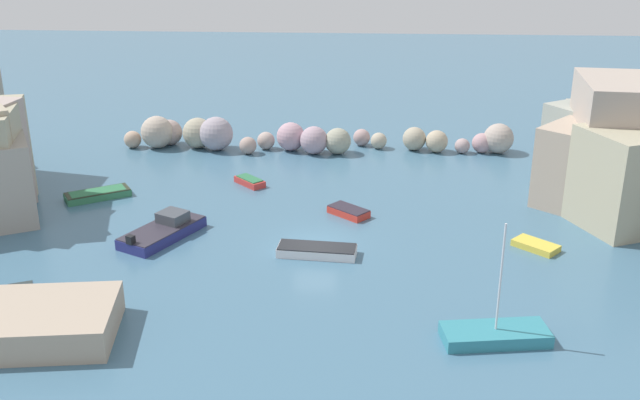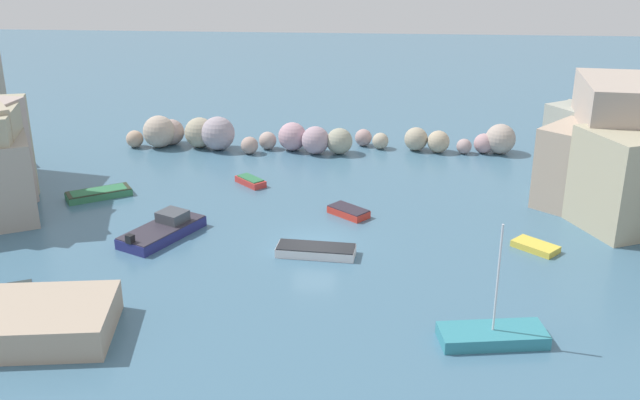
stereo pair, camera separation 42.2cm
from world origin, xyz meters
The scene contains 11 objects.
cove_water centered at (0.00, 0.00, 0.00)m, with size 160.00×160.00×0.00m, color #426B85.
rock_breakwater centered at (-3.54, 18.22, 1.12)m, with size 31.68×4.26×2.74m.
stone_dock centered at (-11.59, -10.93, 0.76)m, with size 6.22×4.87×1.52m, color tan.
moored_boat_0 centered at (1.84, 4.55, 0.25)m, with size 2.85×2.70×0.51m.
moored_boat_1 centered at (-14.12, -8.00, 0.26)m, with size 2.35×3.17×0.51m.
moored_boat_2 centered at (12.79, 0.15, 0.19)m, with size 2.76×2.68×0.39m.
moored_boat_3 centered at (8.89, -9.98, 0.33)m, with size 5.05×2.60×5.80m.
moored_boat_4 centered at (-15.27, 6.55, 0.28)m, with size 4.43×3.59×0.53m.
moored_boat_5 centered at (-9.12, 0.46, 0.44)m, with size 4.55×5.94×1.32m.
moored_boat_6 centered at (0.20, -1.50, 0.28)m, with size 4.57×1.88×0.56m.
moored_boat_7 centered at (-5.35, 9.82, 0.25)m, with size 2.47×2.49×0.52m.
Camera 1 is at (2.75, -39.76, 18.36)m, focal length 41.88 mm.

